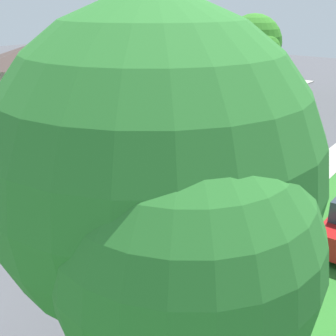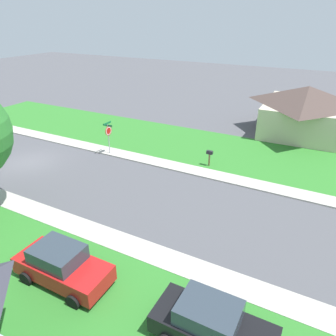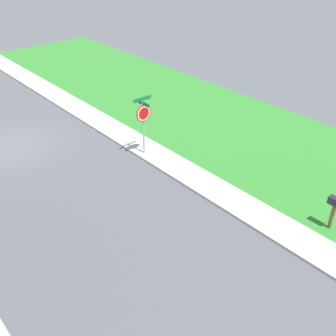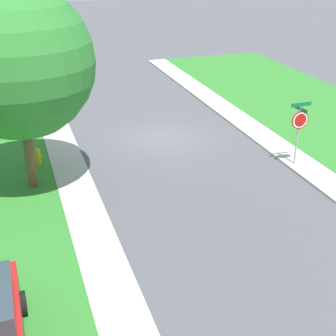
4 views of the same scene
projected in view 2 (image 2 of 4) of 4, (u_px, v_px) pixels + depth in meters
The scene contains 10 objects.
ground_plane at pixel (29, 162), 25.26m from camera, with size 120.00×120.00×0.00m, color #4C4C51.
sidewalk_east at pixel (117, 241), 16.44m from camera, with size 1.40×56.00×0.10m, color #ADA89E.
lawn_east at pixel (47, 308), 12.71m from camera, with size 8.00×56.00×0.08m, color #2D7528.
sidewalk_west at pixel (192, 170), 23.91m from camera, with size 1.40×56.00×0.10m, color #ADA89E.
lawn_west at pixel (214, 149), 27.64m from camera, with size 8.00×56.00×0.08m, color #2D7528.
stop_sign_far_corner at pixel (108, 133), 25.93m from camera, with size 0.92×0.92×2.77m.
car_black_near_corner at pixel (212, 325), 11.05m from camera, with size 2.05×4.31×1.76m.
car_red_behind_trees at pixel (62, 265), 13.69m from camera, with size 2.06×4.31×1.76m.
house_left_setback at pixel (305, 110), 30.38m from camera, with size 9.21×8.04×4.60m.
mailbox at pixel (210, 154), 24.12m from camera, with size 0.24×0.48×1.31m.
Camera 2 is at (15.07, 20.50, 10.62)m, focal length 34.03 mm.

